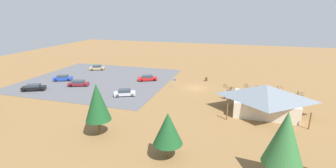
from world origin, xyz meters
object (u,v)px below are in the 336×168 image
lot_sign (174,82)px  bicycle_white_front_row (243,92)px  car_tan_front_row (97,68)px  car_silver_second_row (125,93)px  bicycle_yellow_near_porch (279,95)px  bicycle_green_yard_right (278,92)px  bicycle_blue_edge_north (231,92)px  bike_pavilion (265,97)px  pine_midwest (168,128)px  pine_mideast (285,138)px  car_red_mid_lot (147,78)px  bicycle_black_edge_south (265,93)px  car_blue_by_curb (63,78)px  pine_far_west (97,102)px  bicycle_red_mid_cluster (279,88)px  trash_bin (206,79)px  bicycle_silver_by_bin (257,88)px  bicycle_white_yard_front (301,93)px  visitor_near_lot (225,95)px  bicycle_purple_lone_east (231,89)px  car_black_end_stall (34,87)px  bicycle_teal_yard_left (260,90)px  car_maroon_far_end (78,83)px  bicycle_teal_yard_center (247,86)px  bicycle_orange_near_sign (225,86)px

lot_sign → bicycle_white_front_row: 15.06m
car_tan_front_row → car_silver_second_row: (-18.17, 18.84, -0.01)m
bicycle_yellow_near_porch → bicycle_green_yard_right: (-0.22, -2.74, -0.05)m
bicycle_blue_edge_north → car_tan_front_row: 40.54m
bike_pavilion → pine_midwest: 21.58m
bike_pavilion → lot_sign: 20.81m
pine_mideast → bicycle_white_front_row: pine_mideast is taller
bicycle_blue_edge_north → car_red_mid_lot: bearing=-11.7°
lot_sign → bicycle_black_edge_south: bearing=-178.6°
bicycle_blue_edge_north → car_blue_by_curb: car_blue_by_curb is taller
pine_far_west → bicycle_red_mid_cluster: bearing=-132.4°
bike_pavilion → trash_bin: size_ratio=13.60×
car_red_mid_lot → car_blue_by_curb: (20.29, 6.07, 0.01)m
car_blue_by_curb → car_red_mid_lot: bearing=-163.3°
car_red_mid_lot → bicycle_red_mid_cluster: bearing=-177.6°
bicycle_red_mid_cluster → bicycle_silver_by_bin: size_ratio=1.11×
bicycle_black_edge_south → bicycle_white_yard_front: 7.40m
bicycle_yellow_near_porch → visitor_near_lot: 11.23m
bicycle_silver_by_bin → visitor_near_lot: 10.85m
pine_mideast → pine_far_west: (23.13, -3.58, -0.03)m
pine_midwest → bicycle_purple_lone_east: 29.71m
bicycle_blue_edge_north → car_black_end_stall: (41.53, 10.38, 0.42)m
lot_sign → bicycle_black_edge_south: lot_sign is taller
pine_midwest → bicycle_teal_yard_left: 32.26m
pine_mideast → bicycle_yellow_near_porch: pine_mideast is taller
car_maroon_far_end → bike_pavilion: bearing=174.1°
trash_bin → bicycle_teal_yard_center: (-9.67, 2.75, -0.10)m
bicycle_blue_edge_north → bicycle_black_edge_south: (-6.91, -1.00, 0.04)m
bicycle_orange_near_sign → bicycle_silver_by_bin: (-7.00, -0.60, 0.03)m
car_maroon_far_end → car_black_end_stall: bearing=38.6°
bicycle_black_edge_south → car_red_mid_lot: bearing=-6.8°
bicycle_black_edge_south → car_blue_by_curb: car_blue_by_curb is taller
visitor_near_lot → car_blue_by_curb: bearing=-2.9°
bike_pavilion → bicycle_green_yard_right: bearing=-106.9°
car_silver_second_row → car_maroon_far_end: car_silver_second_row is taller
bicycle_silver_by_bin → trash_bin: bearing=-16.4°
bicycle_white_front_row → bicycle_orange_near_sign: bicycle_white_front_row is taller
car_tan_front_row → car_black_end_stall: bearing=83.3°
bicycle_teal_yard_center → car_blue_by_curb: (44.13, 7.41, 0.39)m
bicycle_teal_yard_left → car_black_end_stall: car_black_end_stall is taller
pine_midwest → car_tan_front_row: pine_midwest is taller
bike_pavilion → car_maroon_far_end: 40.56m
pine_far_west → car_silver_second_row: bearing=-76.0°
pine_midwest → bicycle_white_front_row: size_ratio=4.19×
bicycle_teal_yard_left → bicycle_yellow_near_porch: size_ratio=0.74×
lot_sign → visitor_near_lot: size_ratio=1.29×
bike_pavilion → bicycle_orange_near_sign: size_ratio=10.01×
bicycle_purple_lone_east → bicycle_silver_by_bin: (-5.65, -2.66, 0.02)m
bicycle_white_front_row → car_blue_by_curb: 43.40m
bicycle_teal_yard_left → car_red_mid_lot: (26.49, -1.19, 0.35)m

